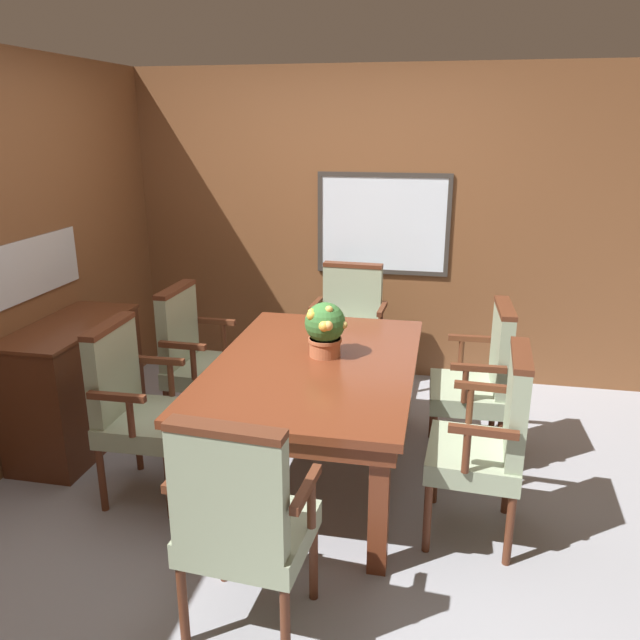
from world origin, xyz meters
TOP-DOWN VIEW (x-y plane):
  - ground_plane at (0.00, 0.00)m, footprint 14.00×14.00m
  - wall_back at (0.00, 1.93)m, footprint 7.20×0.08m
  - dining_table at (0.17, 0.22)m, footprint 1.13×1.74m
  - chair_left_near at (-0.77, -0.15)m, footprint 0.46×0.55m
  - chair_left_far at (-0.74, 0.63)m, footprint 0.46×0.55m
  - chair_right_near at (1.13, -0.16)m, footprint 0.48×0.56m
  - chair_right_far at (1.12, 0.61)m, footprint 0.46×0.55m
  - chair_head_far at (0.18, 1.47)m, footprint 0.56×0.47m
  - chair_head_near at (0.14, -1.04)m, footprint 0.57×0.48m
  - potted_plant at (0.21, 0.32)m, footprint 0.25×0.27m
  - sideboard_cabinet at (-1.42, 0.29)m, footprint 0.47×1.00m

SIDE VIEW (x-z plane):
  - ground_plane at x=0.00m, z-range 0.00..0.00m
  - sideboard_cabinet at x=-1.42m, z-range 0.00..0.83m
  - chair_left_near at x=-0.77m, z-range 0.05..1.06m
  - chair_left_far at x=-0.74m, z-range 0.05..1.06m
  - chair_right_near at x=1.13m, z-range 0.05..1.06m
  - chair_right_far at x=1.12m, z-range 0.05..1.06m
  - chair_head_far at x=0.18m, z-range 0.05..1.06m
  - chair_head_near at x=0.14m, z-range 0.05..1.06m
  - dining_table at x=0.17m, z-range 0.27..1.00m
  - potted_plant at x=0.21m, z-range 0.74..1.06m
  - wall_back at x=0.00m, z-range 0.00..2.45m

